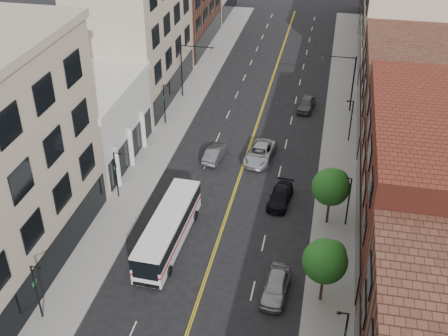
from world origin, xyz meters
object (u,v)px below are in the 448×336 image
Objects in this scene: city_bus at (168,228)px; car_lane_c at (306,104)px; car_lane_behind at (215,153)px; car_lane_a at (280,197)px; car_lane_b at (260,153)px; car_parked_far at (276,286)px.

car_lane_c is at bearing 73.62° from city_bus.
car_lane_behind reaches higher than car_lane_a.
car_lane_c is at bearing 94.04° from car_lane_a.
car_lane_a is at bearing 44.53° from city_bus.
city_bus is at bearing -103.13° from car_lane_b.
city_bus is 30.78m from car_lane_c.
car_lane_a is 8.22m from car_lane_b.
car_lane_b is (4.81, 0.93, 0.07)m from car_lane_behind.
car_parked_far is 1.08× the size of car_lane_behind.
city_bus is at bearing 159.93° from car_parked_far.
city_bus is 16.74m from car_lane_b.
car_lane_c is at bearing -114.36° from car_lane_behind.
car_lane_b is at bearing 118.77° from car_lane_a.
car_lane_b reaches higher than car_lane_a.
car_lane_c is (-0.30, 33.45, -0.03)m from car_parked_far.
car_parked_far reaches higher than car_lane_c.
car_lane_a is 0.83× the size of car_lane_b.
car_lane_c is at bearing 93.54° from car_parked_far.
car_parked_far is 33.45m from car_lane_c.
car_lane_a is 1.03× the size of car_lane_c.
city_bus is 2.46× the size of car_lane_a.
car_lane_behind is (-9.07, 19.04, -0.09)m from car_parked_far.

